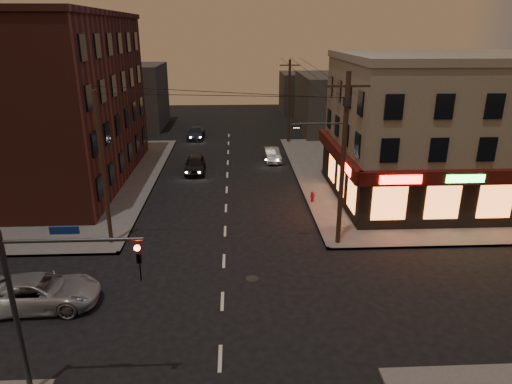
{
  "coord_description": "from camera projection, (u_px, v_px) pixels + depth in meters",
  "views": [
    {
      "loc": [
        0.71,
        -18.73,
        12.21
      ],
      "look_at": [
        1.91,
        6.43,
        3.2
      ],
      "focal_mm": 32.0,
      "sensor_mm": 36.0,
      "label": 1
    }
  ],
  "objects": [
    {
      "name": "pizza_building",
      "position": [
        443.0,
        129.0,
        33.24
      ],
      "size": [
        15.85,
        12.85,
        10.5
      ],
      "color": "gray",
      "rests_on": "sidewalk_ne"
    },
    {
      "name": "sedan_far",
      "position": [
        196.0,
        133.0,
        53.83
      ],
      "size": [
        2.08,
        4.67,
        1.33
      ],
      "primitive_type": "imported",
      "rotation": [
        0.0,
        0.0,
        -0.05
      ],
      "color": "#1D263A",
      "rests_on": "ground"
    },
    {
      "name": "bg_building_ne_a",
      "position": [
        341.0,
        103.0,
        56.88
      ],
      "size": [
        10.0,
        12.0,
        7.0
      ],
      "primitive_type": "cube",
      "color": "#3F3D3A",
      "rests_on": "ground"
    },
    {
      "name": "sedan_mid",
      "position": [
        272.0,
        155.0,
        44.61
      ],
      "size": [
        1.68,
        4.02,
        1.29
      ],
      "primitive_type": "imported",
      "rotation": [
        0.0,
        0.0,
        0.08
      ],
      "color": "slate",
      "rests_on": "ground"
    },
    {
      "name": "ground",
      "position": [
        222.0,
        301.0,
        21.69
      ],
      "size": [
        120.0,
        120.0,
        0.0
      ],
      "primitive_type": "plane",
      "color": "black",
      "rests_on": "ground"
    },
    {
      "name": "utility_pole_west",
      "position": [
        103.0,
        170.0,
        25.94
      ],
      "size": [
        0.24,
        0.24,
        9.0
      ],
      "primitive_type": "cylinder",
      "color": "#382619",
      "rests_on": "sidewalk_nw"
    },
    {
      "name": "sidewalk_nw",
      "position": [
        15.0,
        181.0,
        38.73
      ],
      "size": [
        24.0,
        28.0,
        0.15
      ],
      "primitive_type": "cube",
      "color": "#514F4C",
      "rests_on": "ground"
    },
    {
      "name": "brick_apartment",
      "position": [
        45.0,
        103.0,
        36.68
      ],
      "size": [
        12.0,
        20.0,
        13.0
      ],
      "primitive_type": "cube",
      "color": "#4E2119",
      "rests_on": "sidewalk_nw"
    },
    {
      "name": "utility_pole_far",
      "position": [
        289.0,
        102.0,
        50.53
      ],
      "size": [
        0.26,
        0.26,
        9.0
      ],
      "primitive_type": "cylinder",
      "color": "#382619",
      "rests_on": "sidewalk_ne"
    },
    {
      "name": "sedan_near",
      "position": [
        195.0,
        164.0,
        41.03
      ],
      "size": [
        1.85,
        4.42,
        1.49
      ],
      "primitive_type": "imported",
      "rotation": [
        0.0,
        0.0,
        0.02
      ],
      "color": "black",
      "rests_on": "ground"
    },
    {
      "name": "fire_hydrant",
      "position": [
        313.0,
        196.0,
        33.69
      ],
      "size": [
        0.36,
        0.36,
        0.8
      ],
      "rotation": [
        0.0,
        0.0,
        0.18
      ],
      "color": "maroon",
      "rests_on": "sidewalk_ne"
    },
    {
      "name": "utility_pole_main",
      "position": [
        342.0,
        151.0,
        25.51
      ],
      "size": [
        4.2,
        0.44,
        10.0
      ],
      "color": "#382619",
      "rests_on": "sidewalk_ne"
    },
    {
      "name": "sidewalk_ne",
      "position": [
        430.0,
        175.0,
        40.35
      ],
      "size": [
        24.0,
        28.0,
        0.15
      ],
      "primitive_type": "cube",
      "color": "#514F4C",
      "rests_on": "ground"
    },
    {
      "name": "bg_building_nw",
      "position": [
        129.0,
        96.0,
        59.27
      ],
      "size": [
        9.0,
        10.0,
        8.0
      ],
      "primitive_type": "cube",
      "color": "#3F3D3A",
      "rests_on": "ground"
    },
    {
      "name": "traffic_signal",
      "position": [
        43.0,
        293.0,
        14.78
      ],
      "size": [
        4.49,
        0.32,
        6.47
      ],
      "color": "#333538",
      "rests_on": "ground"
    },
    {
      "name": "bg_building_ne_b",
      "position": [
        307.0,
        93.0,
        70.13
      ],
      "size": [
        8.0,
        8.0,
        6.0
      ],
      "primitive_type": "cube",
      "color": "#3F3D3A",
      "rests_on": "ground"
    },
    {
      "name": "suv_cross",
      "position": [
        39.0,
        292.0,
        21.06
      ],
      "size": [
        5.57,
        2.75,
        1.52
      ],
      "primitive_type": "imported",
      "rotation": [
        0.0,
        0.0,
        1.61
      ],
      "color": "#919399",
      "rests_on": "ground"
    }
  ]
}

